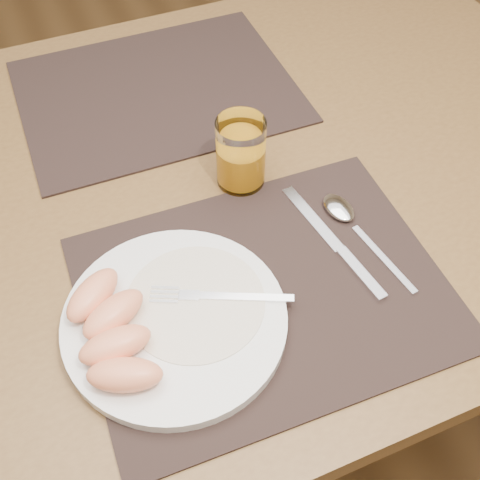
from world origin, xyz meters
name	(u,v)px	position (x,y,z in m)	size (l,w,h in m)	color
ground	(208,398)	(0.00, 0.00, 0.00)	(5.00, 5.00, 0.00)	brown
table	(191,219)	(0.00, 0.00, 0.67)	(1.40, 0.90, 0.75)	brown
placemat_near	(264,291)	(0.03, -0.22, 0.75)	(0.45, 0.35, 0.00)	black
placemat_far	(157,91)	(0.02, 0.22, 0.75)	(0.45, 0.35, 0.00)	black
plate	(175,320)	(-0.09, -0.22, 0.76)	(0.27, 0.27, 0.02)	white
plate_dressing	(195,302)	(-0.06, -0.21, 0.77)	(0.17, 0.17, 0.00)	white
fork	(209,296)	(-0.05, -0.21, 0.77)	(0.17, 0.09, 0.00)	silver
knife	(340,250)	(0.14, -0.20, 0.76)	(0.04, 0.22, 0.01)	silver
spoon	(345,215)	(0.18, -0.15, 0.76)	(0.05, 0.19, 0.01)	silver
juice_glass	(241,156)	(0.07, -0.03, 0.80)	(0.07, 0.07, 0.11)	white
grapefruit_wedges	(111,331)	(-0.17, -0.22, 0.79)	(0.11, 0.19, 0.03)	#FC9766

